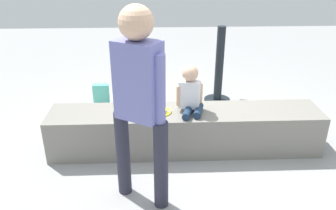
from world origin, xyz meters
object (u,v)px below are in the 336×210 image
at_px(cake_plate, 161,110).
at_px(handbag_black_leather, 135,103).
at_px(adult_standing, 139,93).
at_px(gift_bag, 101,94).
at_px(party_cup_red, 148,99).
at_px(water_bottle_near_gift, 188,98).
at_px(child_seated, 190,92).
at_px(cake_box_white, 252,110).

xyz_separation_m(cake_plate, handbag_black_leather, (-0.32, 0.94, -0.35)).
distance_m(adult_standing, cake_plate, 0.93).
xyz_separation_m(gift_bag, party_cup_red, (0.64, 0.03, -0.10)).
height_order(cake_plate, handbag_black_leather, cake_plate).
height_order(gift_bag, party_cup_red, gift_bag).
relative_size(water_bottle_near_gift, party_cup_red, 2.16).
relative_size(child_seated, water_bottle_near_gift, 2.47).
relative_size(child_seated, party_cup_red, 5.34).
bearing_deg(water_bottle_near_gift, gift_bag, 178.53).
xyz_separation_m(child_seated, cake_plate, (-0.30, -0.02, -0.19)).
height_order(adult_standing, cake_box_white, adult_standing).
bearing_deg(adult_standing, gift_bag, 107.51).
height_order(cake_plate, gift_bag, cake_plate).
bearing_deg(cake_plate, child_seated, 4.07).
bearing_deg(adult_standing, party_cup_red, 89.36).
bearing_deg(cake_plate, adult_standing, -102.87).
xyz_separation_m(adult_standing, gift_bag, (-0.61, 1.94, -0.84)).
bearing_deg(adult_standing, cake_box_white, 48.55).
distance_m(cake_plate, handbag_black_leather, 1.05).
xyz_separation_m(adult_standing, party_cup_red, (0.02, 1.98, -0.94)).
height_order(gift_bag, water_bottle_near_gift, gift_bag).
distance_m(adult_standing, handbag_black_leather, 1.91).
xyz_separation_m(party_cup_red, cake_box_white, (1.34, -0.44, 0.03)).
relative_size(child_seated, adult_standing, 0.30).
bearing_deg(adult_standing, water_bottle_near_gift, 73.42).
bearing_deg(handbag_black_leather, party_cup_red, 58.91).
distance_m(water_bottle_near_gift, cake_box_white, 0.87).
height_order(cake_plate, water_bottle_near_gift, cake_plate).
xyz_separation_m(gift_bag, handbag_black_leather, (0.47, -0.25, -0.03)).
bearing_deg(cake_plate, cake_box_white, 33.40).
distance_m(cake_plate, cake_box_white, 1.48).
xyz_separation_m(party_cup_red, handbag_black_leather, (-0.17, -0.28, 0.07)).
height_order(child_seated, party_cup_red, child_seated).
relative_size(gift_bag, party_cup_red, 3.63).
bearing_deg(handbag_black_leather, gift_bag, 151.68).
bearing_deg(adult_standing, handbag_black_leather, 94.99).
height_order(adult_standing, cake_plate, adult_standing).
height_order(party_cup_red, cake_box_white, cake_box_white).
bearing_deg(party_cup_red, cake_plate, -82.94).
height_order(child_seated, water_bottle_near_gift, child_seated).
height_order(adult_standing, handbag_black_leather, adult_standing).
xyz_separation_m(cake_plate, party_cup_red, (-0.15, 1.22, -0.42)).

